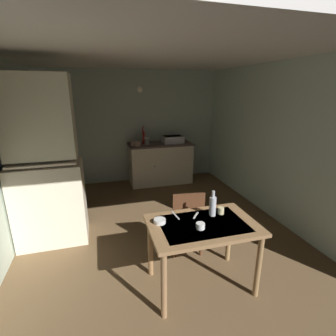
# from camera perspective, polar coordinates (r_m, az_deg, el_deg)

# --- Properties ---
(ground_plane) EXTENTS (5.21, 5.21, 0.00)m
(ground_plane) POSITION_cam_1_polar(r_m,az_deg,el_deg) (4.07, -2.94, -12.30)
(ground_plane) COLOR brown
(wall_back) EXTENTS (3.89, 0.10, 2.41)m
(wall_back) POSITION_cam_1_polar(r_m,az_deg,el_deg) (5.71, -8.14, 9.08)
(wall_back) COLOR silver
(wall_back) RESTS_ON ground
(wall_right) EXTENTS (0.10, 4.31, 2.41)m
(wall_right) POSITION_cam_1_polar(r_m,az_deg,el_deg) (4.47, 21.99, 5.73)
(wall_right) COLOR silver
(wall_right) RESTS_ON ground
(ceiling_slab) EXTENTS (3.89, 4.31, 0.10)m
(ceiling_slab) POSITION_cam_1_polar(r_m,az_deg,el_deg) (3.57, -3.60, 24.63)
(ceiling_slab) COLOR silver
(hutch_cabinet) EXTENTS (0.87, 0.57, 2.20)m
(hutch_cabinet) POSITION_cam_1_polar(r_m,az_deg,el_deg) (3.62, -25.83, -0.17)
(hutch_cabinet) COLOR beige
(hutch_cabinet) RESTS_ON ground
(counter_cabinet) EXTENTS (1.37, 0.64, 0.89)m
(counter_cabinet) POSITION_cam_1_polar(r_m,az_deg,el_deg) (5.62, -1.76, 1.15)
(counter_cabinet) COLOR beige
(counter_cabinet) RESTS_ON ground
(sink_basin) EXTENTS (0.44, 0.34, 0.15)m
(sink_basin) POSITION_cam_1_polar(r_m,az_deg,el_deg) (5.57, 1.06, 6.52)
(sink_basin) COLOR silver
(sink_basin) RESTS_ON counter_cabinet
(hand_pump) EXTENTS (0.05, 0.27, 0.39)m
(hand_pump) POSITION_cam_1_polar(r_m,az_deg,el_deg) (5.45, -5.53, 7.18)
(hand_pump) COLOR #B21E19
(hand_pump) RESTS_ON counter_cabinet
(mixing_bowl_counter) EXTENTS (0.21, 0.21, 0.07)m
(mixing_bowl_counter) POSITION_cam_1_polar(r_m,az_deg,el_deg) (5.35, -7.22, 5.48)
(mixing_bowl_counter) COLOR tan
(mixing_bowl_counter) RESTS_ON counter_cabinet
(stoneware_crock) EXTENTS (0.11, 0.11, 0.13)m
(stoneware_crock) POSITION_cam_1_polar(r_m,az_deg,el_deg) (5.46, -4.78, 6.10)
(stoneware_crock) COLOR beige
(stoneware_crock) RESTS_ON counter_cabinet
(dining_table) EXTENTS (1.09, 0.72, 0.73)m
(dining_table) POSITION_cam_1_polar(r_m,az_deg,el_deg) (2.65, 7.77, -14.25)
(dining_table) COLOR olive
(dining_table) RESTS_ON ground
(chair_far_side) EXTENTS (0.45, 0.45, 0.86)m
(chair_far_side) POSITION_cam_1_polar(r_m,az_deg,el_deg) (3.22, 4.15, -11.38)
(chair_far_side) COLOR #4D2F1A
(chair_far_side) RESTS_ON ground
(serving_bowl_wide) EXTENTS (0.12, 0.12, 0.04)m
(serving_bowl_wide) POSITION_cam_1_polar(r_m,az_deg,el_deg) (2.57, -1.88, -11.86)
(serving_bowl_wide) COLOR white
(serving_bowl_wide) RESTS_ON dining_table
(mug_tall) EXTENTS (0.09, 0.09, 0.06)m
(mug_tall) POSITION_cam_1_polar(r_m,az_deg,el_deg) (2.49, 7.32, -12.83)
(mug_tall) COLOR white
(mug_tall) RESTS_ON dining_table
(mug_dark) EXTENTS (0.06, 0.06, 0.07)m
(mug_dark) POSITION_cam_1_polar(r_m,az_deg,el_deg) (2.80, 11.84, -9.39)
(mug_dark) COLOR beige
(mug_dark) RESTS_ON dining_table
(glass_bottle) EXTENTS (0.07, 0.07, 0.28)m
(glass_bottle) POSITION_cam_1_polar(r_m,az_deg,el_deg) (2.71, 10.04, -8.34)
(glass_bottle) COLOR #B7BCC1
(glass_bottle) RESTS_ON dining_table
(table_knife) EXTENTS (0.04, 0.20, 0.00)m
(table_knife) POSITION_cam_1_polar(r_m,az_deg,el_deg) (2.72, 1.65, -10.58)
(table_knife) COLOR silver
(table_knife) RESTS_ON dining_table
(teaspoon_near_bowl) EXTENTS (0.11, 0.13, 0.00)m
(teaspoon_near_bowl) POSITION_cam_1_polar(r_m,az_deg,el_deg) (2.73, 6.28, -10.58)
(teaspoon_near_bowl) COLOR beige
(teaspoon_near_bowl) RESTS_ON dining_table
(pendant_bulb) EXTENTS (0.08, 0.08, 0.08)m
(pendant_bulb) POSITION_cam_1_polar(r_m,az_deg,el_deg) (3.91, -6.38, 17.20)
(pendant_bulb) COLOR #F9EFCC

